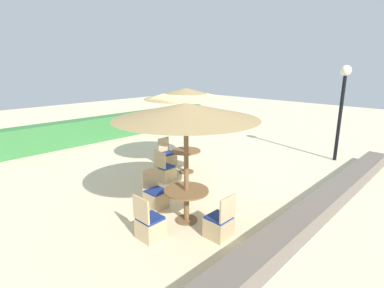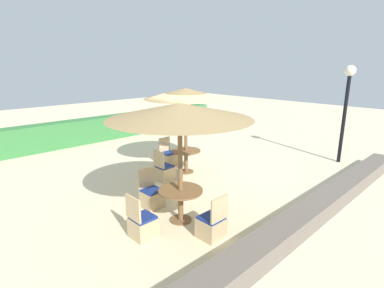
{
  "view_description": "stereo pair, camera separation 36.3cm",
  "coord_description": "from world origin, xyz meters",
  "px_view_note": "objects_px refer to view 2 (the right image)",
  "views": [
    {
      "loc": [
        -6.61,
        -5.72,
        3.34
      ],
      "look_at": [
        0.0,
        0.6,
        0.9
      ],
      "focal_mm": 28.0,
      "sensor_mm": 36.0,
      "label": 1
    },
    {
      "loc": [
        -6.36,
        -5.97,
        3.34
      ],
      "look_at": [
        0.0,
        0.6,
        0.9
      ],
      "focal_mm": 28.0,
      "sensor_mm": 36.0,
      "label": 2
    }
  ],
  "objects_px": {
    "lamp_post": "(347,95)",
    "parasol_center": "(186,94)",
    "patio_chair_center_north": "(168,157)",
    "patio_chair_front_left_west": "(142,225)",
    "parasol_front_left": "(180,111)",
    "patio_chair_front_left_south": "(212,225)",
    "patio_chair_front_left_north": "(152,196)",
    "round_table_center": "(186,156)",
    "patio_chair_center_west": "(164,172)",
    "round_table_front_left": "(181,197)"
  },
  "relations": [
    {
      "from": "patio_chair_center_west",
      "to": "patio_chair_front_left_north",
      "type": "distance_m",
      "value": 1.74
    },
    {
      "from": "parasol_center",
      "to": "patio_chair_front_left_north",
      "type": "relative_size",
      "value": 2.86
    },
    {
      "from": "round_table_center",
      "to": "patio_chair_front_left_north",
      "type": "distance_m",
      "value": 2.54
    },
    {
      "from": "patio_chair_front_left_west",
      "to": "round_table_center",
      "type": "bearing_deg",
      "value": 123.94
    },
    {
      "from": "patio_chair_center_west",
      "to": "patio_chair_center_north",
      "type": "relative_size",
      "value": 1.0
    },
    {
      "from": "round_table_front_left",
      "to": "patio_chair_front_left_south",
      "type": "height_order",
      "value": "patio_chair_front_left_south"
    },
    {
      "from": "lamp_post",
      "to": "parasol_front_left",
      "type": "distance_m",
      "value": 6.83
    },
    {
      "from": "round_table_front_left",
      "to": "patio_chair_front_left_north",
      "type": "bearing_deg",
      "value": 93.36
    },
    {
      "from": "lamp_post",
      "to": "round_table_front_left",
      "type": "relative_size",
      "value": 3.44
    },
    {
      "from": "patio_chair_center_west",
      "to": "patio_chair_center_north",
      "type": "height_order",
      "value": "same"
    },
    {
      "from": "patio_chair_front_left_north",
      "to": "patio_chair_front_left_west",
      "type": "xyz_separation_m",
      "value": [
        -0.93,
        -0.94,
        0.0
      ]
    },
    {
      "from": "patio_chair_front_left_north",
      "to": "patio_chair_center_north",
      "type": "bearing_deg",
      "value": -136.95
    },
    {
      "from": "patio_chair_center_west",
      "to": "patio_chair_front_left_west",
      "type": "bearing_deg",
      "value": -46.98
    },
    {
      "from": "round_table_front_left",
      "to": "patio_chair_front_left_west",
      "type": "bearing_deg",
      "value": 177.74
    },
    {
      "from": "parasol_center",
      "to": "patio_chair_front_left_south",
      "type": "xyz_separation_m",
      "value": [
        -2.19,
        -3.09,
        -2.22
      ]
    },
    {
      "from": "parasol_front_left",
      "to": "patio_chair_front_left_west",
      "type": "distance_m",
      "value": 2.38
    },
    {
      "from": "parasol_center",
      "to": "patio_chair_front_left_south",
      "type": "bearing_deg",
      "value": -125.24
    },
    {
      "from": "patio_chair_front_left_north",
      "to": "lamp_post",
      "type": "bearing_deg",
      "value": 165.27
    },
    {
      "from": "patio_chair_center_north",
      "to": "patio_chair_front_left_west",
      "type": "height_order",
      "value": "same"
    },
    {
      "from": "parasol_center",
      "to": "patio_chair_front_left_west",
      "type": "relative_size",
      "value": 2.86
    },
    {
      "from": "patio_chair_center_north",
      "to": "parasol_front_left",
      "type": "xyz_separation_m",
      "value": [
        -2.23,
        -3.12,
        2.16
      ]
    },
    {
      "from": "round_table_center",
      "to": "round_table_front_left",
      "type": "height_order",
      "value": "round_table_front_left"
    },
    {
      "from": "parasol_front_left",
      "to": "patio_chair_front_left_south",
      "type": "relative_size",
      "value": 3.21
    },
    {
      "from": "patio_chair_front_left_west",
      "to": "patio_chair_center_west",
      "type": "bearing_deg",
      "value": 133.02
    },
    {
      "from": "parasol_center",
      "to": "patio_chair_center_west",
      "type": "distance_m",
      "value": 2.41
    },
    {
      "from": "patio_chair_center_north",
      "to": "round_table_center",
      "type": "bearing_deg",
      "value": 86.51
    },
    {
      "from": "lamp_post",
      "to": "parasol_center",
      "type": "relative_size",
      "value": 1.25
    },
    {
      "from": "patio_chair_center_west",
      "to": "patio_chair_front_left_south",
      "type": "distance_m",
      "value": 3.31
    },
    {
      "from": "round_table_center",
      "to": "patio_chair_center_west",
      "type": "relative_size",
      "value": 0.98
    },
    {
      "from": "round_table_center",
      "to": "patio_chair_center_north",
      "type": "xyz_separation_m",
      "value": [
        0.06,
        0.96,
        -0.28
      ]
    },
    {
      "from": "patio_chair_center_west",
      "to": "parasol_center",
      "type": "bearing_deg",
      "value": 92.41
    },
    {
      "from": "round_table_center",
      "to": "patio_chair_front_left_south",
      "type": "relative_size",
      "value": 0.98
    },
    {
      "from": "parasol_center",
      "to": "parasol_front_left",
      "type": "relative_size",
      "value": 0.89
    },
    {
      "from": "patio_chair_center_north",
      "to": "parasol_center",
      "type": "bearing_deg",
      "value": 86.51
    },
    {
      "from": "round_table_front_left",
      "to": "patio_chair_front_left_north",
      "type": "xyz_separation_m",
      "value": [
        -0.06,
        0.98,
        -0.29
      ]
    },
    {
      "from": "patio_chair_center_north",
      "to": "patio_chair_front_left_west",
      "type": "relative_size",
      "value": 1.0
    },
    {
      "from": "patio_chair_center_north",
      "to": "patio_chair_center_west",
      "type": "bearing_deg",
      "value": 45.45
    },
    {
      "from": "parasol_front_left",
      "to": "patio_chair_front_left_west",
      "type": "bearing_deg",
      "value": 177.74
    },
    {
      "from": "patio_chair_front_left_west",
      "to": "patio_chair_front_left_south",
      "type": "bearing_deg",
      "value": 45.21
    },
    {
      "from": "round_table_center",
      "to": "parasol_front_left",
      "type": "bearing_deg",
      "value": -135.12
    },
    {
      "from": "lamp_post",
      "to": "round_table_front_left",
      "type": "bearing_deg",
      "value": 173.15
    },
    {
      "from": "parasol_center",
      "to": "parasol_front_left",
      "type": "bearing_deg",
      "value": -135.12
    },
    {
      "from": "patio_chair_center_north",
      "to": "patio_chair_front_left_north",
      "type": "relative_size",
      "value": 1.0
    },
    {
      "from": "patio_chair_front_left_north",
      "to": "patio_chair_center_west",
      "type": "bearing_deg",
      "value": -138.88
    },
    {
      "from": "parasol_front_left",
      "to": "patio_chair_front_left_south",
      "type": "height_order",
      "value": "parasol_front_left"
    },
    {
      "from": "round_table_center",
      "to": "patio_chair_front_left_west",
      "type": "bearing_deg",
      "value": -146.06
    },
    {
      "from": "patio_chair_front_left_west",
      "to": "patio_chair_center_north",
      "type": "bearing_deg",
      "value": 133.78
    },
    {
      "from": "lamp_post",
      "to": "patio_chair_front_left_south",
      "type": "relative_size",
      "value": 3.57
    },
    {
      "from": "lamp_post",
      "to": "patio_chair_front_left_north",
      "type": "xyz_separation_m",
      "value": [
        -6.84,
        1.8,
        -2.09
      ]
    },
    {
      "from": "parasol_front_left",
      "to": "round_table_center",
      "type": "bearing_deg",
      "value": 44.88
    }
  ]
}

